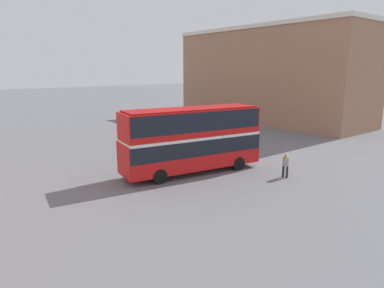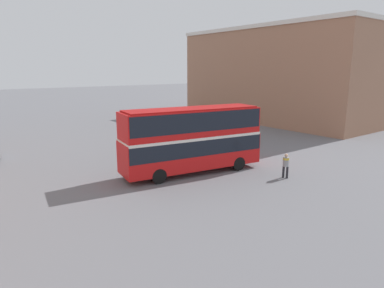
% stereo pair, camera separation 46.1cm
% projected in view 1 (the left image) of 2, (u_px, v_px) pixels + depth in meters
% --- Properties ---
extents(ground_plane, '(240.00, 240.00, 0.00)m').
position_uv_depth(ground_plane, '(170.00, 173.00, 25.03)').
color(ground_plane, slate).
extents(building_row_right, '(9.98, 28.44, 13.05)m').
position_uv_depth(building_row_right, '(269.00, 75.00, 49.03)').
color(building_row_right, '#9E7056').
rests_on(building_row_right, ground_plane).
extents(double_decker_bus, '(10.63, 4.18, 4.73)m').
position_uv_depth(double_decker_bus, '(192.00, 136.00, 24.50)').
color(double_decker_bus, red).
rests_on(double_decker_bus, ground_plane).
extents(pedestrian_foreground, '(0.55, 0.55, 1.73)m').
position_uv_depth(pedestrian_foreground, '(286.00, 163.00, 23.70)').
color(pedestrian_foreground, '#232328').
rests_on(pedestrian_foreground, ground_plane).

